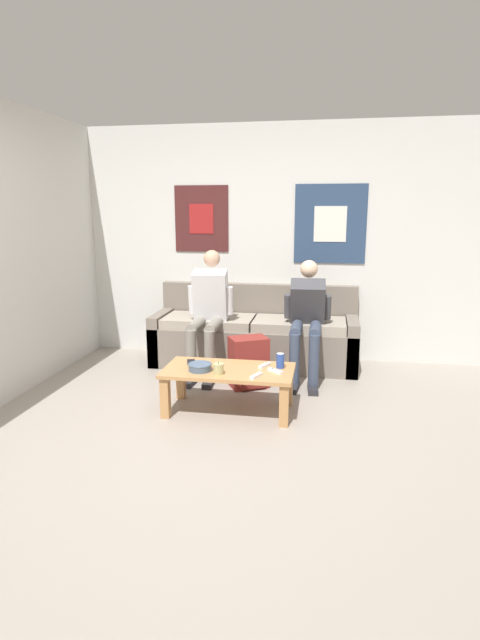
# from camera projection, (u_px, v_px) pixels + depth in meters

# --- Properties ---
(ground_plane) EXTENTS (18.00, 18.00, 0.00)m
(ground_plane) POSITION_uv_depth(u_px,v_px,m) (199.00, 449.00, 3.50)
(ground_plane) COLOR gray
(wall_back) EXTENTS (10.00, 0.07, 2.55)m
(wall_back) POSITION_uv_depth(u_px,v_px,m) (252.00, 244.00, 5.54)
(wall_back) COLOR silver
(wall_back) RESTS_ON ground_plane
(couch) EXTENTS (2.17, 0.71, 0.84)m
(couch) POSITION_uv_depth(u_px,v_px,m) (255.00, 337.00, 5.39)
(couch) COLOR #70665B
(couch) RESTS_ON ground_plane
(coffee_table) EXTENTS (1.06, 0.55, 0.37)m
(coffee_table) POSITION_uv_depth(u_px,v_px,m) (229.00, 376.00, 4.10)
(coffee_table) COLOR #B27F4C
(coffee_table) RESTS_ON ground_plane
(person_seated_adult) EXTENTS (0.47, 0.82, 1.24)m
(person_seated_adult) POSITION_uv_depth(u_px,v_px,m) (208.00, 308.00, 5.02)
(person_seated_adult) COLOR gray
(person_seated_adult) RESTS_ON ground_plane
(person_seated_teen) EXTENTS (0.47, 0.89, 1.15)m
(person_seated_teen) POSITION_uv_depth(u_px,v_px,m) (307.00, 315.00, 4.89)
(person_seated_teen) COLOR #384256
(person_seated_teen) RESTS_ON ground_plane
(backpack) EXTENTS (0.41, 0.38, 0.48)m
(backpack) POSITION_uv_depth(u_px,v_px,m) (249.00, 363.00, 4.69)
(backpack) COLOR maroon
(backpack) RESTS_ON ground_plane
(ceramic_bowl) EXTENTS (0.19, 0.19, 0.06)m
(ceramic_bowl) POSITION_uv_depth(u_px,v_px,m) (200.00, 367.00, 4.03)
(ceramic_bowl) COLOR #475B75
(ceramic_bowl) RESTS_ON coffee_table
(pillar_candle) EXTENTS (0.08, 0.08, 0.10)m
(pillar_candle) POSITION_uv_depth(u_px,v_px,m) (218.00, 369.00, 3.95)
(pillar_candle) COLOR tan
(pillar_candle) RESTS_ON coffee_table
(drink_can_blue) EXTENTS (0.07, 0.07, 0.12)m
(drink_can_blue) POSITION_uv_depth(u_px,v_px,m) (280.00, 361.00, 4.09)
(drink_can_blue) COLOR #28479E
(drink_can_blue) RESTS_ON coffee_table
(game_controller_near_left) EXTENTS (0.09, 0.15, 0.03)m
(game_controller_near_left) POSITION_uv_depth(u_px,v_px,m) (256.00, 376.00, 3.87)
(game_controller_near_left) COLOR white
(game_controller_near_left) RESTS_ON coffee_table
(game_controller_near_right) EXTENTS (0.13, 0.12, 0.03)m
(game_controller_near_right) POSITION_uv_depth(u_px,v_px,m) (275.00, 371.00, 3.99)
(game_controller_near_right) COLOR white
(game_controller_near_right) RESTS_ON coffee_table
(game_controller_far_center) EXTENTS (0.09, 0.14, 0.03)m
(game_controller_far_center) POSITION_uv_depth(u_px,v_px,m) (265.00, 365.00, 4.14)
(game_controller_far_center) COLOR white
(game_controller_far_center) RESTS_ON coffee_table
(cell_phone) EXTENTS (0.10, 0.15, 0.01)m
(cell_phone) POSITION_uv_depth(u_px,v_px,m) (191.00, 362.00, 4.25)
(cell_phone) COLOR black
(cell_phone) RESTS_ON coffee_table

